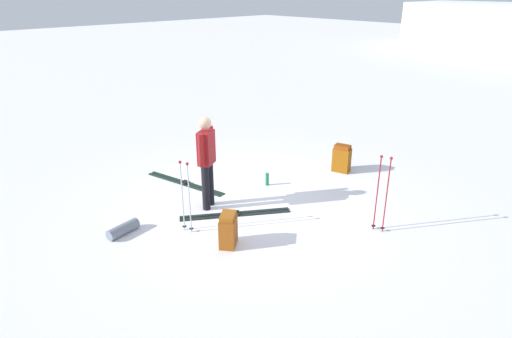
{
  "coord_description": "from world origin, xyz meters",
  "views": [
    {
      "loc": [
        5.34,
        -5.09,
        3.77
      ],
      "look_at": [
        0.0,
        0.0,
        0.7
      ],
      "focal_mm": 31.13,
      "sensor_mm": 36.0,
      "label": 1
    }
  ],
  "objects_px": {
    "backpack_bright": "(342,159)",
    "ski_poles_planted_near": "(185,193)",
    "thermos_bottle": "(267,179)",
    "backpack_large_dark": "(228,230)",
    "sleeping_mat_rolled": "(123,229)",
    "ski_pair_near": "(235,214)",
    "ski_pair_far": "(185,183)",
    "ski_poles_planted_far": "(382,190)",
    "skier_standing": "(207,158)"
  },
  "relations": [
    {
      "from": "backpack_bright",
      "to": "thermos_bottle",
      "type": "xyz_separation_m",
      "value": [
        -0.6,
        -1.68,
        -0.17
      ]
    },
    {
      "from": "backpack_bright",
      "to": "thermos_bottle",
      "type": "height_order",
      "value": "backpack_bright"
    },
    {
      "from": "skier_standing",
      "to": "ski_pair_far",
      "type": "xyz_separation_m",
      "value": [
        -1.14,
        0.27,
        -0.94
      ]
    },
    {
      "from": "ski_pair_far",
      "to": "sleeping_mat_rolled",
      "type": "bearing_deg",
      "value": -63.29
    },
    {
      "from": "skier_standing",
      "to": "ski_pair_near",
      "type": "relative_size",
      "value": 0.99
    },
    {
      "from": "ski_pair_near",
      "to": "ski_pair_far",
      "type": "xyz_separation_m",
      "value": [
        -1.71,
        0.12,
        0.0
      ]
    },
    {
      "from": "backpack_large_dark",
      "to": "ski_poles_planted_far",
      "type": "height_order",
      "value": "ski_poles_planted_far"
    },
    {
      "from": "ski_poles_planted_far",
      "to": "thermos_bottle",
      "type": "relative_size",
      "value": 5.07
    },
    {
      "from": "backpack_large_dark",
      "to": "ski_poles_planted_far",
      "type": "xyz_separation_m",
      "value": [
        1.36,
        2.09,
        0.46
      ]
    },
    {
      "from": "thermos_bottle",
      "to": "ski_poles_planted_near",
      "type": "bearing_deg",
      "value": -80.43
    },
    {
      "from": "backpack_bright",
      "to": "ski_poles_planted_far",
      "type": "height_order",
      "value": "ski_poles_planted_far"
    },
    {
      "from": "ski_pair_far",
      "to": "backpack_large_dark",
      "type": "bearing_deg",
      "value": -19.61
    },
    {
      "from": "backpack_bright",
      "to": "ski_pair_far",
      "type": "bearing_deg",
      "value": -122.17
    },
    {
      "from": "sleeping_mat_rolled",
      "to": "thermos_bottle",
      "type": "height_order",
      "value": "thermos_bottle"
    },
    {
      "from": "ski_pair_near",
      "to": "sleeping_mat_rolled",
      "type": "xyz_separation_m",
      "value": [
        -0.77,
        -1.76,
        0.08
      ]
    },
    {
      "from": "ski_pair_far",
      "to": "backpack_bright",
      "type": "bearing_deg",
      "value": 57.83
    },
    {
      "from": "backpack_bright",
      "to": "ski_pair_near",
      "type": "bearing_deg",
      "value": -91.7
    },
    {
      "from": "ski_pair_near",
      "to": "ski_poles_planted_far",
      "type": "relative_size",
      "value": 1.31
    },
    {
      "from": "ski_poles_planted_far",
      "to": "thermos_bottle",
      "type": "bearing_deg",
      "value": -178.58
    },
    {
      "from": "ski_pair_near",
      "to": "thermos_bottle",
      "type": "distance_m",
      "value": 1.4
    },
    {
      "from": "backpack_large_dark",
      "to": "ski_pair_far",
      "type": "bearing_deg",
      "value": 160.39
    },
    {
      "from": "ski_pair_near",
      "to": "thermos_bottle",
      "type": "bearing_deg",
      "value": 111.33
    },
    {
      "from": "backpack_large_dark",
      "to": "ski_poles_planted_near",
      "type": "height_order",
      "value": "ski_poles_planted_near"
    },
    {
      "from": "skier_standing",
      "to": "thermos_bottle",
      "type": "distance_m",
      "value": 1.67
    },
    {
      "from": "backpack_bright",
      "to": "skier_standing",
      "type": "bearing_deg",
      "value": -102.0
    },
    {
      "from": "backpack_bright",
      "to": "ski_poles_planted_near",
      "type": "xyz_separation_m",
      "value": [
        -0.22,
        -3.92,
        0.39
      ]
    },
    {
      "from": "ski_pair_near",
      "to": "ski_poles_planted_near",
      "type": "height_order",
      "value": "ski_poles_planted_near"
    },
    {
      "from": "ski_poles_planted_near",
      "to": "ski_poles_planted_far",
      "type": "height_order",
      "value": "ski_poles_planted_far"
    },
    {
      "from": "skier_standing",
      "to": "sleeping_mat_rolled",
      "type": "height_order",
      "value": "skier_standing"
    },
    {
      "from": "thermos_bottle",
      "to": "skier_standing",
      "type": "bearing_deg",
      "value": -92.74
    },
    {
      "from": "backpack_large_dark",
      "to": "sleeping_mat_rolled",
      "type": "distance_m",
      "value": 1.78
    },
    {
      "from": "skier_standing",
      "to": "sleeping_mat_rolled",
      "type": "xyz_separation_m",
      "value": [
        -0.19,
        -1.61,
        -0.86
      ]
    },
    {
      "from": "thermos_bottle",
      "to": "ski_pair_near",
      "type": "bearing_deg",
      "value": -68.67
    },
    {
      "from": "ski_poles_planted_near",
      "to": "thermos_bottle",
      "type": "relative_size",
      "value": 4.75
    },
    {
      "from": "ski_pair_far",
      "to": "ski_poles_planted_near",
      "type": "relative_size",
      "value": 1.57
    },
    {
      "from": "skier_standing",
      "to": "ski_pair_far",
      "type": "height_order",
      "value": "skier_standing"
    },
    {
      "from": "backpack_bright",
      "to": "thermos_bottle",
      "type": "relative_size",
      "value": 2.32
    },
    {
      "from": "ski_poles_planted_far",
      "to": "sleeping_mat_rolled",
      "type": "distance_m",
      "value": 4.24
    },
    {
      "from": "ski_pair_near",
      "to": "ski_pair_far",
      "type": "relative_size",
      "value": 0.89
    },
    {
      "from": "backpack_bright",
      "to": "thermos_bottle",
      "type": "distance_m",
      "value": 1.79
    },
    {
      "from": "backpack_bright",
      "to": "ski_poles_planted_near",
      "type": "height_order",
      "value": "ski_poles_planted_near"
    },
    {
      "from": "ski_poles_planted_far",
      "to": "skier_standing",
      "type": "bearing_deg",
      "value": -149.94
    },
    {
      "from": "ski_poles_planted_far",
      "to": "ski_poles_planted_near",
      "type": "bearing_deg",
      "value": -133.31
    },
    {
      "from": "backpack_large_dark",
      "to": "ski_poles_planted_near",
      "type": "relative_size",
      "value": 0.45
    },
    {
      "from": "ski_poles_planted_near",
      "to": "ski_poles_planted_far",
      "type": "bearing_deg",
      "value": 46.69
    },
    {
      "from": "sleeping_mat_rolled",
      "to": "thermos_bottle",
      "type": "distance_m",
      "value": 3.07
    },
    {
      "from": "ski_poles_planted_near",
      "to": "sleeping_mat_rolled",
      "type": "relative_size",
      "value": 2.24
    },
    {
      "from": "ski_pair_far",
      "to": "backpack_large_dark",
      "type": "relative_size",
      "value": 3.54
    },
    {
      "from": "ski_poles_planted_near",
      "to": "sleeping_mat_rolled",
      "type": "distance_m",
      "value": 1.2
    },
    {
      "from": "ski_pair_near",
      "to": "thermos_bottle",
      "type": "xyz_separation_m",
      "value": [
        -0.51,
        1.3,
        0.12
      ]
    }
  ]
}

